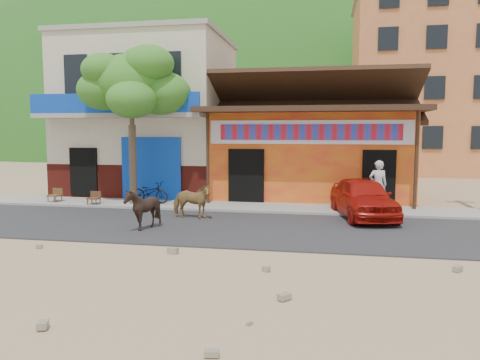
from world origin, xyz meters
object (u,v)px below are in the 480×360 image
at_px(cow_tan, 191,201).
at_px(scooter, 150,192).
at_px(tree, 132,125).
at_px(red_car, 363,197).
at_px(cafe_chair_left, 55,189).
at_px(cow_dark, 143,209).
at_px(pedestrian, 378,185).
at_px(cafe_chair_right, 94,192).

xyz_separation_m(cow_tan, scooter, (-2.37, 2.39, -0.08)).
height_order(tree, cow_tan, tree).
relative_size(tree, scooter, 3.79).
relative_size(cow_tan, red_car, 0.35).
distance_m(red_car, scooter, 7.99).
height_order(red_car, cafe_chair_left, red_car).
height_order(cow_dark, scooter, cow_dark).
distance_m(scooter, pedestrian, 8.51).
bearing_deg(scooter, cafe_chair_left, 107.82).
xyz_separation_m(cow_dark, red_car, (6.40, 3.16, 0.06)).
height_order(red_car, pedestrian, pedestrian).
bearing_deg(pedestrian, cow_dark, 27.55).
bearing_deg(cafe_chair_left, cow_dark, -30.32).
distance_m(cow_dark, pedestrian, 8.35).
bearing_deg(cafe_chair_left, tree, 9.40).
height_order(cow_tan, cafe_chair_right, cow_tan).
relative_size(cow_dark, red_car, 0.31).
xyz_separation_m(tree, pedestrian, (9.10, 0.38, -2.13)).
height_order(tree, cafe_chair_right, tree).
relative_size(tree, red_car, 1.53).
height_order(cow_dark, pedestrian, pedestrian).
bearing_deg(cow_tan, pedestrian, -63.83).
xyz_separation_m(tree, scooter, (0.60, 0.19, -2.58)).
height_order(cow_dark, cafe_chair_right, cow_dark).
bearing_deg(cow_dark, pedestrian, 97.38).
height_order(red_car, scooter, red_car).
bearing_deg(cafe_chair_right, cow_dark, -47.94).
bearing_deg(scooter, tree, 120.41).
xyz_separation_m(cow_dark, scooter, (-1.49, 4.35, -0.11)).
bearing_deg(red_car, cafe_chair_right, 165.17).
distance_m(red_car, cafe_chair_left, 11.77).
distance_m(cow_dark, cafe_chair_right, 5.06).
bearing_deg(pedestrian, tree, -2.97).
relative_size(tree, cow_tan, 4.40).
bearing_deg(pedestrian, cafe_chair_left, -2.84).
distance_m(pedestrian, cafe_chair_right, 10.55).
bearing_deg(cow_dark, cafe_chair_left, -152.34).
relative_size(cafe_chair_left, cafe_chair_right, 1.07).
bearing_deg(cow_dark, scooter, 173.40).
distance_m(cow_dark, red_car, 7.14).
xyz_separation_m(red_car, cafe_chair_left, (-11.74, 0.84, -0.11)).
xyz_separation_m(cow_tan, cafe_chair_right, (-4.37, 1.70, -0.05)).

